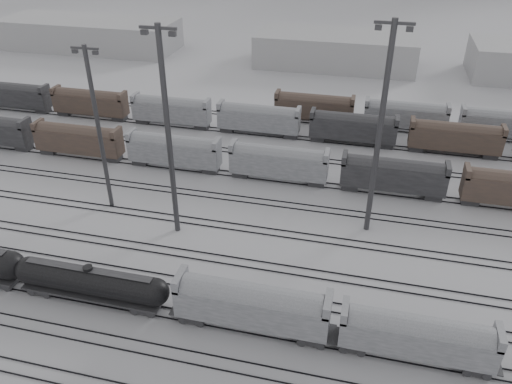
% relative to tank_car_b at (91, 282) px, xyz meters
% --- Properties ---
extents(ground, '(900.00, 900.00, 0.00)m').
position_rel_tank_car_b_xyz_m(ground, '(6.13, -1.00, -2.55)').
color(ground, silver).
rests_on(ground, ground).
extents(tracks, '(220.00, 71.50, 0.16)m').
position_rel_tank_car_b_xyz_m(tracks, '(6.13, 16.50, -2.47)').
color(tracks, black).
rests_on(tracks, ground).
extents(tank_car_b, '(17.87, 2.98, 4.42)m').
position_rel_tank_car_b_xyz_m(tank_car_b, '(0.00, 0.00, 0.00)').
color(tank_car_b, black).
rests_on(tank_car_b, ground).
extents(hopper_car_a, '(15.53, 3.09, 5.56)m').
position_rel_tank_car_b_xyz_m(hopper_car_a, '(17.75, -0.00, 0.88)').
color(hopper_car_a, black).
rests_on(hopper_car_a, ground).
extents(hopper_car_b, '(14.21, 2.82, 5.08)m').
position_rel_tank_car_b_xyz_m(hopper_car_b, '(33.56, 0.00, 0.59)').
color(hopper_car_b, black).
rests_on(hopper_car_b, ground).
extents(light_mast_b, '(3.64, 0.58, 22.76)m').
position_rel_tank_car_b_xyz_m(light_mast_b, '(-7.42, 18.04, 9.52)').
color(light_mast_b, '#39393B').
rests_on(light_mast_b, ground).
extents(light_mast_c, '(4.25, 0.68, 26.56)m').
position_rel_tank_car_b_xyz_m(light_mast_c, '(3.94, 14.60, 11.54)').
color(light_mast_c, '#39393B').
rests_on(light_mast_c, ground).
extents(light_mast_d, '(4.32, 0.69, 27.00)m').
position_rel_tank_car_b_xyz_m(light_mast_d, '(28.14, 20.85, 11.77)').
color(light_mast_d, '#39393B').
rests_on(light_mast_d, ground).
extents(bg_string_near, '(151.00, 3.00, 5.60)m').
position_rel_tank_car_b_xyz_m(bg_string_near, '(14.13, 31.00, 0.25)').
color(bg_string_near, gray).
rests_on(bg_string_near, ground).
extents(bg_string_mid, '(151.00, 3.00, 5.60)m').
position_rel_tank_car_b_xyz_m(bg_string_mid, '(24.13, 47.00, 0.25)').
color(bg_string_mid, black).
rests_on(bg_string_mid, ground).
extents(bg_string_far, '(66.00, 3.00, 5.60)m').
position_rel_tank_car_b_xyz_m(bg_string_far, '(41.63, 55.00, 0.25)').
color(bg_string_far, '#4B3B2F').
rests_on(bg_string_far, ground).
extents(warehouse_left, '(50.00, 18.00, 8.00)m').
position_rel_tank_car_b_xyz_m(warehouse_left, '(-53.87, 94.00, 1.45)').
color(warehouse_left, '#9C9B9E').
rests_on(warehouse_left, ground).
extents(warehouse_mid, '(40.00, 18.00, 8.00)m').
position_rel_tank_car_b_xyz_m(warehouse_mid, '(16.13, 94.00, 1.45)').
color(warehouse_mid, '#9C9B9E').
rests_on(warehouse_mid, ground).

